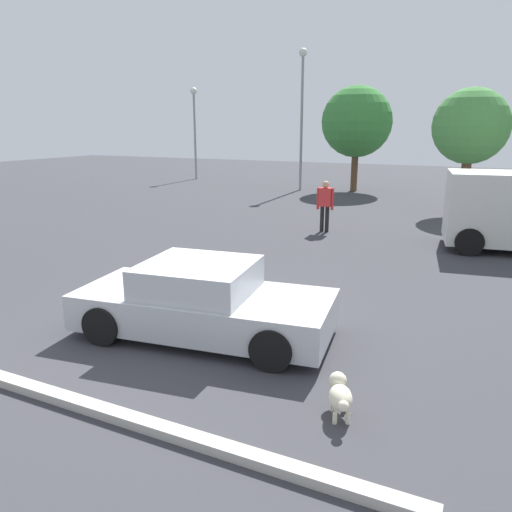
{
  "coord_description": "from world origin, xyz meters",
  "views": [
    {
      "loc": [
        4.45,
        -6.6,
        3.42
      ],
      "look_at": [
        0.36,
        1.96,
        0.9
      ],
      "focal_mm": 34.34,
      "sensor_mm": 36.0,
      "label": 1
    }
  ],
  "objects": [
    {
      "name": "light_post_mid",
      "position": [
        -5.07,
        19.0,
        4.89
      ],
      "size": [
        0.44,
        0.44,
        7.35
      ],
      "color": "gray",
      "rests_on": "ground_plane"
    },
    {
      "name": "parking_curb",
      "position": [
        0.0,
        -2.64,
        0.06
      ],
      "size": [
        8.78,
        0.2,
        0.12
      ],
      "primitive_type": "cube",
      "color": "#B7B2A8",
      "rests_on": "ground_plane"
    },
    {
      "name": "dog",
      "position": [
        3.08,
        -1.38,
        0.28
      ],
      "size": [
        0.43,
        0.66,
        0.45
      ],
      "rotation": [
        0.0,
        0.0,
        1.99
      ],
      "color": "beige",
      "rests_on": "ground_plane"
    },
    {
      "name": "light_post_near",
      "position": [
        -13.46,
        21.56,
        4.02
      ],
      "size": [
        0.44,
        0.44,
        5.84
      ],
      "color": "gray",
      "rests_on": "ground_plane"
    },
    {
      "name": "tree_back_center",
      "position": [
        3.51,
        14.71,
        3.4
      ],
      "size": [
        2.91,
        2.91,
        4.89
      ],
      "color": "brown",
      "rests_on": "ground_plane"
    },
    {
      "name": "tree_back_right",
      "position": [
        -2.29,
        19.86,
        3.65
      ],
      "size": [
        3.71,
        3.71,
        5.51
      ],
      "color": "brown",
      "rests_on": "ground_plane"
    },
    {
      "name": "ground_plane",
      "position": [
        0.0,
        0.0,
        0.0
      ],
      "size": [
        80.0,
        80.0,
        0.0
      ],
      "primitive_type": "plane",
      "color": "#38383D"
    },
    {
      "name": "sedan_foreground",
      "position": [
        0.33,
        -0.04,
        0.58
      ],
      "size": [
        4.43,
        2.36,
        1.26
      ],
      "rotation": [
        0.0,
        0.0,
        0.13
      ],
      "color": "#B7BABF",
      "rests_on": "ground_plane"
    },
    {
      "name": "pedestrian",
      "position": [
        -0.41,
        8.88,
        1.01
      ],
      "size": [
        0.57,
        0.28,
        1.7
      ],
      "rotation": [
        0.0,
        0.0,
        1.66
      ],
      "color": "black",
      "rests_on": "ground_plane"
    }
  ]
}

